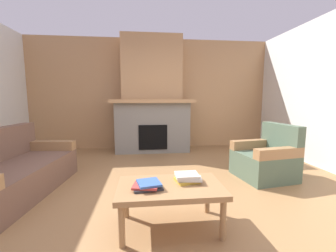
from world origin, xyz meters
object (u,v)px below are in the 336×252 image
object	(u,v)px
couch	(11,173)
coffee_table	(170,191)
fireplace	(152,102)
armchair	(266,159)

from	to	relation	value
couch	coffee_table	size ratio (longest dim) A/B	1.88
fireplace	armchair	size ratio (longest dim) A/B	3.11
couch	armchair	distance (m)	3.64
fireplace	coffee_table	world-z (taller)	fireplace
fireplace	armchair	xyz separation A→B (m)	(1.72, -2.06, -0.87)
fireplace	armchair	distance (m)	2.82
couch	armchair	bearing A→B (deg)	3.51
armchair	coffee_table	bearing A→B (deg)	-144.73
couch	coffee_table	distance (m)	2.19
couch	coffee_table	world-z (taller)	couch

